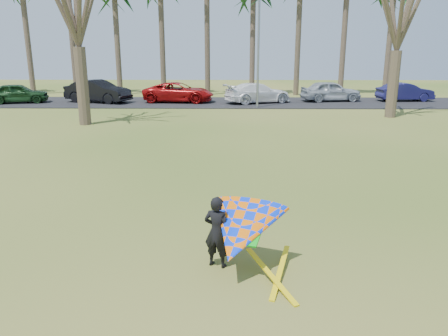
{
  "coord_description": "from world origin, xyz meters",
  "views": [
    {
      "loc": [
        0.2,
        -9.07,
        4.16
      ],
      "look_at": [
        0.0,
        2.0,
        1.1
      ],
      "focal_mm": 35.0,
      "sensor_mm": 36.0,
      "label": 1
    }
  ],
  "objects_px": {
    "streetlight": "(261,43)",
    "car_2": "(179,92)",
    "car_0": "(18,93)",
    "car_1": "(98,91)",
    "bare_tree_right": "(401,4)",
    "car_3": "(258,93)",
    "car_4": "(331,91)",
    "car_5": "(405,92)",
    "kite_flyer": "(239,231)"
  },
  "relations": [
    {
      "from": "streetlight",
      "to": "car_2",
      "type": "distance_m",
      "value": 7.72
    },
    {
      "from": "car_0",
      "to": "car_1",
      "type": "distance_m",
      "value": 6.01
    },
    {
      "from": "bare_tree_right",
      "to": "car_3",
      "type": "xyz_separation_m",
      "value": [
        -7.82,
        6.65,
        -5.76
      ]
    },
    {
      "from": "car_4",
      "to": "car_5",
      "type": "distance_m",
      "value": 5.91
    },
    {
      "from": "bare_tree_right",
      "to": "streetlight",
      "type": "relative_size",
      "value": 1.15
    },
    {
      "from": "streetlight",
      "to": "kite_flyer",
      "type": "bearing_deg",
      "value": -94.42
    },
    {
      "from": "streetlight",
      "to": "car_2",
      "type": "bearing_deg",
      "value": 153.66
    },
    {
      "from": "car_2",
      "to": "car_4",
      "type": "distance_m",
      "value": 11.94
    },
    {
      "from": "bare_tree_right",
      "to": "car_4",
      "type": "distance_m",
      "value": 9.88
    },
    {
      "from": "car_4",
      "to": "kite_flyer",
      "type": "relative_size",
      "value": 1.94
    },
    {
      "from": "car_1",
      "to": "kite_flyer",
      "type": "bearing_deg",
      "value": -139.28
    },
    {
      "from": "car_1",
      "to": "car_4",
      "type": "xyz_separation_m",
      "value": [
        18.13,
        1.05,
        -0.05
      ]
    },
    {
      "from": "car_3",
      "to": "kite_flyer",
      "type": "xyz_separation_m",
      "value": [
        -1.84,
        -26.15,
        0.03
      ]
    },
    {
      "from": "car_1",
      "to": "car_4",
      "type": "relative_size",
      "value": 1.11
    },
    {
      "from": "car_0",
      "to": "car_5",
      "type": "height_order",
      "value": "car_0"
    },
    {
      "from": "car_0",
      "to": "car_3",
      "type": "xyz_separation_m",
      "value": [
        18.31,
        0.43,
        0.01
      ]
    },
    {
      "from": "streetlight",
      "to": "car_2",
      "type": "relative_size",
      "value": 1.48
    },
    {
      "from": "streetlight",
      "to": "car_1",
      "type": "bearing_deg",
      "value": 167.38
    },
    {
      "from": "kite_flyer",
      "to": "car_0",
      "type": "bearing_deg",
      "value": 122.64
    },
    {
      "from": "bare_tree_right",
      "to": "kite_flyer",
      "type": "distance_m",
      "value": 22.5
    },
    {
      "from": "bare_tree_right",
      "to": "car_0",
      "type": "distance_m",
      "value": 27.47
    },
    {
      "from": "streetlight",
      "to": "car_3",
      "type": "height_order",
      "value": "streetlight"
    },
    {
      "from": "car_4",
      "to": "car_5",
      "type": "bearing_deg",
      "value": -97.19
    },
    {
      "from": "car_3",
      "to": "kite_flyer",
      "type": "distance_m",
      "value": 26.21
    },
    {
      "from": "streetlight",
      "to": "car_3",
      "type": "relative_size",
      "value": 1.56
    },
    {
      "from": "car_0",
      "to": "kite_flyer",
      "type": "distance_m",
      "value": 30.55
    },
    {
      "from": "bare_tree_right",
      "to": "car_0",
      "type": "bearing_deg",
      "value": 166.61
    },
    {
      "from": "car_0",
      "to": "car_2",
      "type": "bearing_deg",
      "value": -102.15
    },
    {
      "from": "car_2",
      "to": "car_3",
      "type": "distance_m",
      "value": 6.13
    },
    {
      "from": "streetlight",
      "to": "kite_flyer",
      "type": "relative_size",
      "value": 3.35
    },
    {
      "from": "streetlight",
      "to": "car_0",
      "type": "bearing_deg",
      "value": 173.07
    },
    {
      "from": "streetlight",
      "to": "car_0",
      "type": "distance_m",
      "value": 18.79
    },
    {
      "from": "car_2",
      "to": "car_3",
      "type": "relative_size",
      "value": 1.05
    },
    {
      "from": "car_0",
      "to": "car_3",
      "type": "relative_size",
      "value": 0.85
    },
    {
      "from": "car_2",
      "to": "kite_flyer",
      "type": "xyz_separation_m",
      "value": [
        4.28,
        -26.52,
        0.03
      ]
    },
    {
      "from": "car_5",
      "to": "car_3",
      "type": "bearing_deg",
      "value": 89.99
    },
    {
      "from": "streetlight",
      "to": "kite_flyer",
      "type": "xyz_separation_m",
      "value": [
        -1.82,
        -23.5,
        -3.63
      ]
    },
    {
      "from": "bare_tree_right",
      "to": "car_3",
      "type": "distance_m",
      "value": 11.77
    },
    {
      "from": "bare_tree_right",
      "to": "streetlight",
      "type": "height_order",
      "value": "bare_tree_right"
    },
    {
      "from": "car_4",
      "to": "bare_tree_right",
      "type": "bearing_deg",
      "value": -174.57
    },
    {
      "from": "car_3",
      "to": "car_2",
      "type": "bearing_deg",
      "value": 63.48
    },
    {
      "from": "car_4",
      "to": "car_0",
      "type": "bearing_deg",
      "value": 84.68
    },
    {
      "from": "car_2",
      "to": "car_5",
      "type": "distance_m",
      "value": 17.86
    },
    {
      "from": "car_0",
      "to": "car_2",
      "type": "height_order",
      "value": "car_2"
    },
    {
      "from": "car_3",
      "to": "car_5",
      "type": "distance_m",
      "value": 11.79
    },
    {
      "from": "bare_tree_right",
      "to": "car_1",
      "type": "relative_size",
      "value": 1.79
    },
    {
      "from": "car_5",
      "to": "streetlight",
      "type": "bearing_deg",
      "value": 102.23
    },
    {
      "from": "car_1",
      "to": "car_2",
      "type": "distance_m",
      "value": 6.21
    },
    {
      "from": "car_3",
      "to": "kite_flyer",
      "type": "relative_size",
      "value": 2.15
    },
    {
      "from": "car_0",
      "to": "car_3",
      "type": "bearing_deg",
      "value": -104.54
    }
  ]
}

